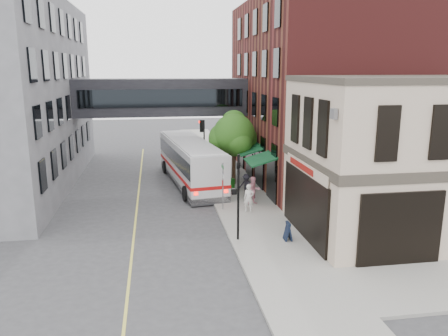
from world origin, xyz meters
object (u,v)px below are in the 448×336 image
object	(u,v)px
pedestrian_c	(246,185)
newspaper_box	(231,185)
pedestrian_a	(249,198)
sandwich_board	(288,231)
pedestrian_b	(254,190)
bus	(190,160)

from	to	relation	value
pedestrian_c	newspaper_box	world-z (taller)	pedestrian_c
pedestrian_a	sandwich_board	bearing A→B (deg)	-62.48
pedestrian_a	pedestrian_c	xyz separation A→B (m)	(0.52, 3.19, -0.06)
pedestrian_c	newspaper_box	size ratio (longest dim) A/B	1.78
pedestrian_b	newspaper_box	xyz separation A→B (m)	(-0.94, 3.38, -0.47)
pedestrian_b	pedestrian_a	bearing A→B (deg)	-130.75
bus	newspaper_box	world-z (taller)	bus
newspaper_box	sandwich_board	size ratio (longest dim) A/B	0.93
pedestrian_b	newspaper_box	bearing A→B (deg)	89.28
pedestrian_b	sandwich_board	distance (m)	6.32
bus	newspaper_box	bearing A→B (deg)	-49.17
pedestrian_c	newspaper_box	distance (m)	1.84
bus	pedestrian_b	bearing A→B (deg)	-60.89
bus	pedestrian_b	size ratio (longest dim) A/B	6.83
newspaper_box	sandwich_board	world-z (taller)	sandwich_board
pedestrian_a	pedestrian_c	world-z (taller)	pedestrian_a
pedestrian_c	bus	bearing A→B (deg)	156.29
newspaper_box	pedestrian_b	bearing A→B (deg)	-96.32
bus	sandwich_board	bearing A→B (deg)	-72.77
pedestrian_b	sandwich_board	size ratio (longest dim) A/B	1.89
pedestrian_c	sandwich_board	xyz separation A→B (m)	(0.49, -8.06, -0.31)
pedestrian_c	sandwich_board	world-z (taller)	pedestrian_c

